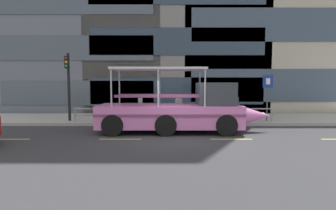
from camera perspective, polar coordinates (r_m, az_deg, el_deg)
The scene contains 12 objects.
ground_plane at distance 12.58m, azimuth 1.76°, elevation -6.50°, with size 120.00×120.00×0.00m, color #333335.
sidewalk at distance 18.10m, azimuth 1.29°, elevation -2.84°, with size 32.00×4.80×0.18m, color #A8A59E.
curb_edge at distance 15.63m, azimuth 1.46°, elevation -4.01°, with size 32.00×0.18×0.18m, color #B2ADA3.
lane_centreline at distance 11.92m, azimuth 1.85°, elevation -7.11°, with size 25.80×0.12×0.01m.
office_tower_right at distance 26.78m, azimuth 17.04°, elevation 18.56°, with size 12.17×8.39×18.00m.
curb_guardrail at distance 15.89m, azimuth 1.31°, elevation -1.59°, with size 11.51×0.09×0.79m.
traffic_light_pole at distance 17.29m, azimuth -19.79°, elevation 4.93°, with size 0.24×0.46×4.01m.
parking_sign at distance 17.19m, azimuth 20.23°, elevation 2.99°, with size 0.60×0.12×2.73m.
duck_tour_boat at distance 13.56m, azimuth 2.66°, elevation -1.24°, with size 8.65×2.47×3.16m.
pedestrian_near_bow at distance 17.79m, azimuth 14.11°, elevation 0.38°, with size 0.44×0.29×1.64m.
pedestrian_mid_left at distance 16.65m, azimuth 2.45°, elevation 0.12°, with size 0.44×0.25×1.57m.
pedestrian_mid_right at distance 17.26m, azimuth -5.54°, elevation 0.19°, with size 0.28×0.40×1.54m.
Camera 1 is at (-0.33, -12.35, 2.40)m, focal length 29.33 mm.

